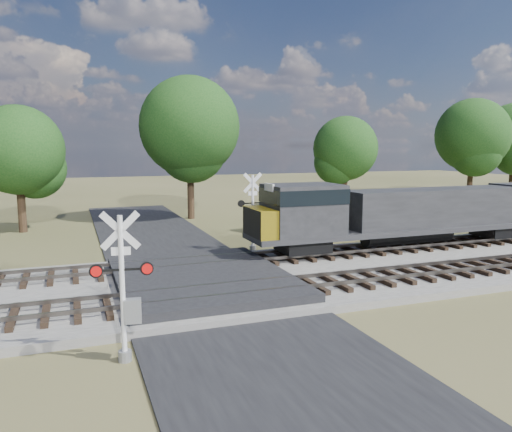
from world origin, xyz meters
name	(u,v)px	position (x,y,z in m)	size (l,w,h in m)	color
ground	(205,290)	(0.00, 0.00, 0.00)	(160.00, 160.00, 0.00)	#444625
ballast_bed	(399,264)	(10.00, 0.50, 0.15)	(140.00, 10.00, 0.30)	gray
road	(205,289)	(0.00, 0.00, 0.04)	(7.00, 60.00, 0.08)	black
crossing_panel	(202,280)	(0.00, 0.50, 0.32)	(7.00, 9.00, 0.62)	#262628
track_near	(293,286)	(3.12, -2.00, 0.41)	(140.00, 2.60, 0.33)	black
track_far	(251,259)	(3.12, 3.00, 0.41)	(140.00, 2.60, 0.33)	black
crossing_signal_near	(126,300)	(-3.73, -5.92, 1.76)	(1.71, 0.41, 4.24)	silver
crossing_signal_far	(251,219)	(4.45, 6.60, 1.86)	(1.81, 0.40, 4.48)	silver
equipment_shed	(308,211)	(10.26, 11.13, 1.50)	(5.47, 5.47, 2.96)	#41251C
treeline	(233,137)	(8.04, 21.06, 6.72)	(80.78, 11.41, 11.54)	black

